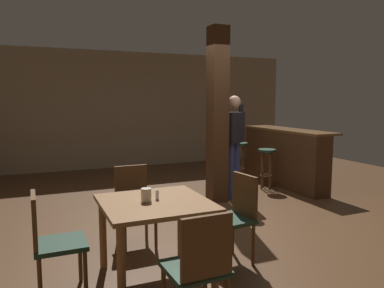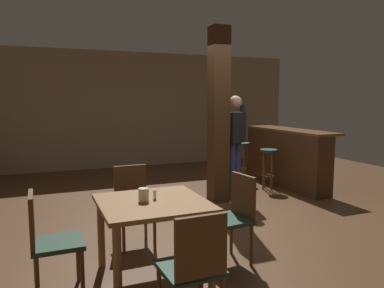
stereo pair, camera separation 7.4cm
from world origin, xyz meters
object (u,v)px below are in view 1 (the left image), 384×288
(bar_stool_near, at_px, (267,160))
(bar_counter, at_px, (283,157))
(chair_west, at_px, (50,239))
(salt_shaker, at_px, (157,195))
(napkin_cup, at_px, (146,195))
(chair_north, at_px, (134,201))
(bar_stool_mid, at_px, (239,153))
(dining_table, at_px, (155,214))
(chair_south, at_px, (199,265))
(chair_east, at_px, (235,213))
(standing_person, at_px, (234,139))

(bar_stool_near, bearing_deg, bar_counter, 14.82)
(chair_west, distance_m, salt_shaker, 0.98)
(chair_west, distance_m, bar_stool_near, 4.62)
(napkin_cup, height_order, bar_counter, bar_counter)
(chair_north, distance_m, bar_stool_near, 3.37)
(napkin_cup, distance_m, bar_stool_near, 3.97)
(bar_stool_mid, bearing_deg, dining_table, -130.49)
(chair_south, bearing_deg, salt_shaker, 89.80)
(napkin_cup, distance_m, bar_stool_mid, 4.37)
(chair_north, height_order, chair_east, same)
(chair_south, xyz_separation_m, salt_shaker, (0.00, 0.96, 0.28))
(chair_west, relative_size, bar_counter, 0.40)
(bar_counter, bearing_deg, standing_person, -160.76)
(standing_person, xyz_separation_m, bar_counter, (1.37, 0.48, -0.45))
(salt_shaker, distance_m, bar_counter, 4.30)
(chair_north, bearing_deg, chair_west, -137.05)
(standing_person, bearing_deg, bar_counter, 19.24)
(napkin_cup, bearing_deg, bar_stool_mid, 48.59)
(standing_person, height_order, bar_counter, standing_person)
(chair_west, height_order, bar_counter, bar_counter)
(chair_east, xyz_separation_m, standing_person, (1.20, 2.16, 0.50))
(salt_shaker, bearing_deg, chair_south, -90.20)
(napkin_cup, xyz_separation_m, bar_counter, (3.51, 2.66, -0.24))
(chair_south, height_order, standing_person, standing_person)
(bar_counter, distance_m, bar_stool_near, 0.48)
(chair_south, distance_m, bar_stool_mid, 5.04)
(chair_north, xyz_separation_m, standing_person, (2.03, 1.29, 0.50))
(chair_east, distance_m, bar_stool_mid, 3.79)
(bar_counter, bearing_deg, chair_west, -148.65)
(chair_east, xyz_separation_m, napkin_cup, (-0.94, -0.02, 0.29))
(bar_stool_mid, bearing_deg, napkin_cup, -131.41)
(chair_west, xyz_separation_m, napkin_cup, (0.83, -0.01, 0.29))
(dining_table, height_order, salt_shaker, salt_shaker)
(chair_west, bearing_deg, salt_shaker, 1.34)
(salt_shaker, bearing_deg, chair_west, -178.66)
(chair_north, distance_m, bar_counter, 3.84)
(chair_north, bearing_deg, bar_counter, 27.51)
(chair_west, xyz_separation_m, chair_east, (1.77, 0.01, 0.00))
(chair_north, bearing_deg, bar_stool_near, 29.31)
(dining_table, relative_size, chair_north, 1.08)
(chair_south, relative_size, napkin_cup, 7.27)
(chair_north, bearing_deg, bar_stool_mid, 40.69)
(chair_east, bearing_deg, dining_table, -177.54)
(napkin_cup, distance_m, salt_shaker, 0.12)
(dining_table, bearing_deg, chair_east, 2.46)
(bar_stool_near, bearing_deg, chair_east, -129.92)
(salt_shaker, bearing_deg, napkin_cup, -162.58)
(chair_north, xyz_separation_m, bar_counter, (3.41, 1.77, 0.05))
(standing_person, bearing_deg, chair_east, -119.01)
(chair_north, relative_size, salt_shaker, 10.06)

